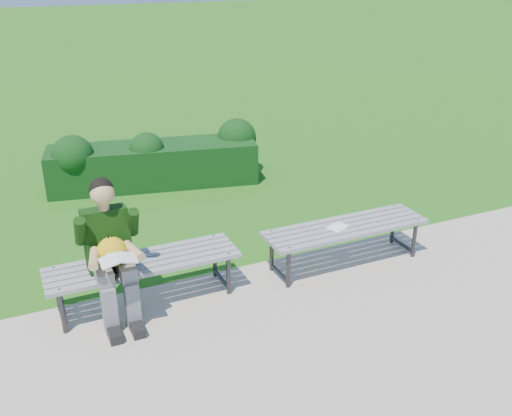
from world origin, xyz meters
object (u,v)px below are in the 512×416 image
object	(u,v)px
seated_boy	(110,248)
bench_right	(346,230)
hedge	(155,160)
bench_left	(144,266)
paper_sheet	(338,227)

from	to	relation	value
seated_boy	bench_right	bearing A→B (deg)	-0.82
hedge	bench_left	xyz separation A→B (m)	(-0.95, -3.09, 0.04)
bench_left	paper_sheet	size ratio (longest dim) A/B	6.88
bench_left	bench_right	bearing A→B (deg)	-3.55
bench_right	seated_boy	bearing A→B (deg)	179.18
paper_sheet	seated_boy	bearing A→B (deg)	179.14
bench_right	paper_sheet	world-z (taller)	bench_right
paper_sheet	hedge	bearing A→B (deg)	108.90
hedge	paper_sheet	bearing A→B (deg)	-71.10
seated_boy	paper_sheet	bearing A→B (deg)	-0.86
bench_right	hedge	bearing A→B (deg)	110.48
bench_left	bench_right	distance (m)	2.15
bench_left	seated_boy	size ratio (longest dim) A/B	1.37
bench_right	paper_sheet	distance (m)	0.12
bench_right	seated_boy	size ratio (longest dim) A/B	1.37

